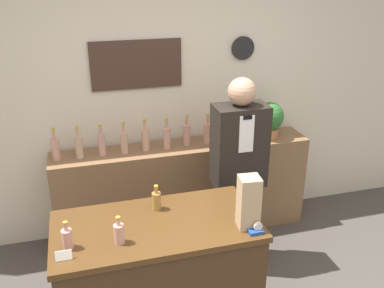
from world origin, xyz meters
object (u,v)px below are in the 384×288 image
potted_plant (269,119)px  shopkeeper (238,177)px  paper_bag (249,202)px  tape_dispenser (256,230)px

potted_plant → shopkeeper: bearing=-133.5°
shopkeeper → paper_bag: bearing=-107.8°
shopkeeper → paper_bag: size_ratio=4.88×
paper_bag → potted_plant: bearing=60.4°
paper_bag → tape_dispenser: (0.02, -0.08, -0.15)m
potted_plant → tape_dispenser: 1.64m
shopkeeper → potted_plant: 0.79m
tape_dispenser → paper_bag: bearing=106.1°
shopkeeper → paper_bag: 0.91m
potted_plant → paper_bag: bearing=-119.6°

